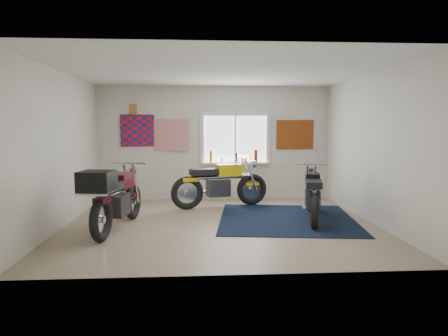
{
  "coord_description": "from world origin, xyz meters",
  "views": [
    {
      "loc": [
        -0.39,
        -7.04,
        1.75
      ],
      "look_at": [
        0.1,
        0.4,
        0.97
      ],
      "focal_mm": 32.0,
      "sensor_mm": 36.0,
      "label": 1
    }
  ],
  "objects": [
    {
      "name": "yellow_triumph",
      "position": [
        0.08,
        1.5,
        0.49
      ],
      "size": [
        2.15,
        0.84,
        1.1
      ],
      "rotation": [
        0.0,
        0.0,
        0.28
      ],
      "color": "black",
      "rests_on": "ground"
    },
    {
      "name": "window_assembly",
      "position": [
        0.5,
        2.47,
        1.37
      ],
      "size": [
        1.66,
        0.17,
        1.26
      ],
      "color": "white",
      "rests_on": "room_shell"
    },
    {
      "name": "maroon_tourer",
      "position": [
        -1.78,
        -0.43,
        0.58
      ],
      "size": [
        0.82,
        2.18,
        1.11
      ],
      "rotation": [
        0.0,
        0.0,
        1.41
      ],
      "color": "black",
      "rests_on": "ground"
    },
    {
      "name": "triumph_poster",
      "position": [
        1.95,
        2.48,
        1.55
      ],
      "size": [
        0.9,
        0.03,
        0.7
      ],
      "primitive_type": "cube",
      "color": "#A54C14",
      "rests_on": "room_shell"
    },
    {
      "name": "black_chrome_bike",
      "position": [
        1.75,
        0.22,
        0.45
      ],
      "size": [
        0.71,
        1.97,
        1.02
      ],
      "rotation": [
        0.0,
        0.0,
        1.34
      ],
      "color": "black",
      "rests_on": "navy_rug"
    },
    {
      "name": "oil_bottles",
      "position": [
        0.56,
        2.4,
        1.03
      ],
      "size": [
        1.15,
        0.09,
        0.3
      ],
      "color": "#8F5D14",
      "rests_on": "window_assembly"
    },
    {
      "name": "ground",
      "position": [
        0.0,
        0.0,
        0.0
      ],
      "size": [
        5.5,
        5.5,
        0.0
      ],
      "primitive_type": "plane",
      "color": "#9E896B",
      "rests_on": "ground"
    },
    {
      "name": "room_shell",
      "position": [
        0.0,
        0.0,
        1.64
      ],
      "size": [
        5.5,
        5.5,
        5.5
      ],
      "color": "white",
      "rests_on": "ground"
    },
    {
      "name": "flag_display",
      "position": [
        -1.9,
        2.48,
        2.15
      ],
      "size": [
        1.6,
        0.1,
        1.17
      ],
      "color": "red",
      "rests_on": "room_shell"
    },
    {
      "name": "navy_rug",
      "position": [
        1.28,
        0.29,
        0.01
      ],
      "size": [
        2.81,
        2.89,
        0.01
      ],
      "primitive_type": "cube",
      "rotation": [
        0.0,
        0.0,
        -0.13
      ],
      "color": "black",
      "rests_on": "ground"
    }
  ]
}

